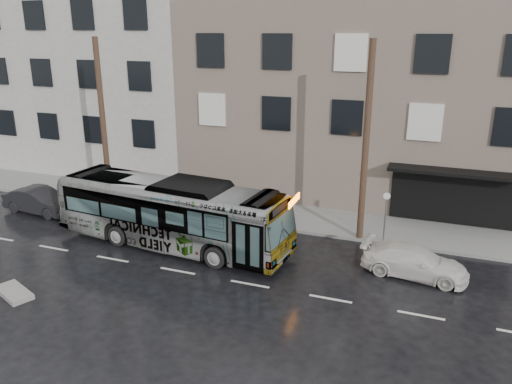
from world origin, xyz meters
TOP-DOWN VIEW (x-y plane):
  - ground at (0.00, 0.00)m, footprint 120.00×120.00m
  - sidewalk at (0.00, 4.90)m, footprint 90.00×3.60m
  - building_taupe at (5.00, 12.70)m, footprint 20.00×12.00m
  - building_grey at (-18.00, 14.20)m, footprint 26.00×15.00m
  - utility_pole_front at (6.50, 3.30)m, footprint 0.30×0.30m
  - utility_pole_rear at (-7.50, 3.30)m, footprint 0.30×0.30m
  - sign_post at (7.60, 3.30)m, footprint 0.06×0.06m
  - bus at (-1.51, -0.27)m, footprint 11.52×3.72m
  - white_sedan at (9.14, 0.51)m, footprint 4.35×2.18m
  - dark_sedan at (-10.31, 0.98)m, footprint 4.27×1.75m
  - slush_pile at (-4.82, -6.36)m, footprint 1.97×1.43m

SIDE VIEW (x-z plane):
  - ground at x=0.00m, z-range 0.00..0.00m
  - sidewalk at x=0.00m, z-range 0.00..0.15m
  - slush_pile at x=-4.82m, z-range 0.00..0.18m
  - white_sedan at x=9.14m, z-range 0.00..1.21m
  - dark_sedan at x=-10.31m, z-range 0.00..1.38m
  - sign_post at x=7.60m, z-range 0.15..2.55m
  - bus at x=-1.51m, z-range 0.00..3.15m
  - utility_pole_front at x=6.50m, z-range 0.15..9.15m
  - utility_pole_rear at x=-7.50m, z-range 0.15..9.15m
  - building_taupe at x=5.00m, z-range 0.00..11.00m
  - building_grey at x=-18.00m, z-range 0.00..16.00m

